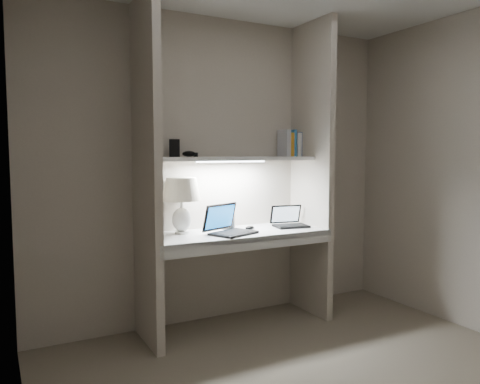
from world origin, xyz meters
TOP-DOWN VIEW (x-y plane):
  - back_wall at (0.00, 1.50)m, footprint 3.20×0.01m
  - alcove_panel_left at (-0.73, 1.23)m, footprint 0.06×0.55m
  - alcove_panel_right at (0.73, 1.23)m, footprint 0.06×0.55m
  - desk at (0.00, 1.23)m, footprint 1.40×0.55m
  - desk_apron at (0.00, 0.96)m, footprint 1.46×0.03m
  - shelf at (0.00, 1.32)m, footprint 1.40×0.36m
  - strip_light at (0.00, 1.32)m, footprint 0.60×0.04m
  - table_lamp at (-0.42, 1.35)m, footprint 0.30×0.30m
  - laptop_main at (-0.10, 1.18)m, footprint 0.42×0.40m
  - laptop_netbook at (0.52, 1.25)m, footprint 0.31×0.28m
  - speaker at (-0.01, 1.39)m, footprint 0.12×0.10m
  - mouse at (0.13, 1.25)m, footprint 0.11×0.09m
  - cable_coil at (0.04, 1.25)m, footprint 0.11×0.11m
  - sticky_note at (-0.64, 1.28)m, footprint 0.06×0.06m
  - book_row at (0.65, 1.40)m, footprint 0.22×0.15m
  - shelf_box at (-0.45, 1.40)m, footprint 0.09×0.08m
  - shelf_gadget at (-0.34, 1.38)m, footprint 0.13×0.11m

SIDE VIEW (x-z plane):
  - desk_apron at x=0.00m, z-range 0.67..0.77m
  - desk at x=0.00m, z-range 0.73..0.77m
  - sticky_note at x=-0.64m, z-range 0.77..0.77m
  - cable_coil at x=0.04m, z-range 0.77..0.78m
  - mouse at x=0.13m, z-range 0.77..0.80m
  - laptop_netbook at x=0.52m, z-range 0.72..0.90m
  - laptop_main at x=-0.10m, z-range 0.71..0.94m
  - speaker at x=-0.01m, z-range 0.77..0.92m
  - table_lamp at x=-0.42m, z-range 0.85..1.28m
  - back_wall at x=0.00m, z-range 0.00..2.50m
  - alcove_panel_left at x=-0.73m, z-range 0.00..2.50m
  - alcove_panel_right at x=0.73m, z-range 0.00..2.50m
  - strip_light at x=0.00m, z-range 1.32..1.34m
  - shelf at x=0.00m, z-range 1.34..1.36m
  - shelf_gadget at x=-0.34m, z-range 1.37..1.41m
  - shelf_box at x=-0.45m, z-range 1.36..1.50m
  - book_row at x=0.65m, z-range 1.36..1.59m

